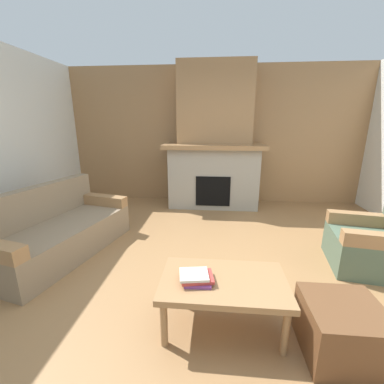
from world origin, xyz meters
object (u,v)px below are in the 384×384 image
at_px(fireplace, 214,147).
at_px(ottoman, 341,330).
at_px(coffee_table, 223,285).
at_px(couch, 57,232).
at_px(armchair, 373,244).

bearing_deg(fireplace, ottoman, -74.24).
height_order(coffee_table, ottoman, coffee_table).
xyz_separation_m(coffee_table, ottoman, (0.84, -0.19, -0.18)).
relative_size(fireplace, couch, 1.39).
bearing_deg(couch, ottoman, -22.71).
height_order(armchair, ottoman, armchair).
distance_m(fireplace, ottoman, 3.65).
bearing_deg(armchair, fireplace, 130.24).
bearing_deg(coffee_table, armchair, 30.81).
distance_m(fireplace, coffee_table, 3.30).
relative_size(fireplace, ottoman, 5.19).
relative_size(coffee_table, ottoman, 1.92).
bearing_deg(coffee_table, couch, 153.58).
height_order(fireplace, armchair, fireplace).
height_order(fireplace, couch, fireplace).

